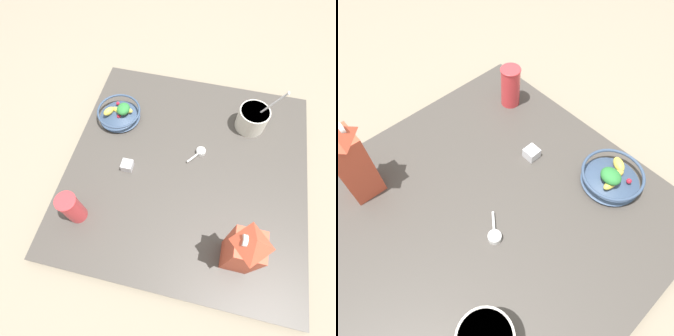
% 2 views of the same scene
% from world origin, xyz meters
% --- Properties ---
extents(ground_plane, '(6.00, 6.00, 0.00)m').
position_xyz_m(ground_plane, '(0.00, 0.00, 0.00)').
color(ground_plane, gray).
extents(countertop, '(1.01, 1.01, 0.04)m').
position_xyz_m(countertop, '(0.00, 0.00, 0.02)').
color(countertop, '#47423D').
rests_on(countertop, ground_plane).
extents(fruit_bowl, '(0.20, 0.20, 0.08)m').
position_xyz_m(fruit_bowl, '(-0.19, -0.36, 0.07)').
color(fruit_bowl, '#384C6B').
rests_on(fruit_bowl, countertop).
extents(milk_carton, '(0.09, 0.09, 0.29)m').
position_xyz_m(milk_carton, '(0.32, 0.24, 0.18)').
color(milk_carton, '#CC4C33').
rests_on(milk_carton, countertop).
extents(yogurt_tub, '(0.13, 0.16, 0.24)m').
position_xyz_m(yogurt_tub, '(-0.28, 0.24, 0.09)').
color(yogurt_tub, silver).
rests_on(yogurt_tub, countertop).
extents(drinking_cup, '(0.08, 0.08, 0.16)m').
position_xyz_m(drinking_cup, '(0.30, -0.37, 0.12)').
color(drinking_cup, '#DB383D').
rests_on(drinking_cup, countertop).
extents(spice_jar, '(0.05, 0.05, 0.04)m').
position_xyz_m(spice_jar, '(0.06, -0.25, 0.05)').
color(spice_jar, silver).
rests_on(spice_jar, countertop).
extents(measuring_scoop, '(0.09, 0.07, 0.02)m').
position_xyz_m(measuring_scoop, '(-0.08, 0.04, 0.05)').
color(measuring_scoop, white).
rests_on(measuring_scoop, countertop).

